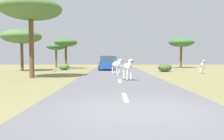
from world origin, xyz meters
name	(u,v)px	position (x,y,z in m)	size (l,w,h in m)	color
ground_plane	(139,111)	(0.00, 0.00, 0.00)	(90.00, 90.00, 0.00)	olive
road	(128,110)	(-0.31, 0.00, 0.03)	(6.00, 64.00, 0.05)	slate
lane_markings	(131,118)	(-0.31, -1.00, 0.05)	(0.16, 56.00, 0.01)	silver
zebra_0	(127,67)	(0.25, 8.43, 0.93)	(0.67, 1.53, 1.47)	silver
zebra_2	(201,65)	(8.23, 15.86, 0.82)	(0.56, 1.44, 1.37)	silver
zebra_3	(115,65)	(-0.41, 13.80, 0.91)	(1.10, 1.30, 1.43)	silver
car_0	(106,63)	(-1.37, 21.37, 0.85)	(2.09, 4.38, 1.74)	#1E479E
car_1	(110,62)	(-0.92, 29.24, 0.85)	(2.10, 4.38, 1.74)	white
tree_0	(180,43)	(9.80, 27.95, 3.86)	(3.81, 3.81, 4.57)	brown
tree_1	(20,37)	(-11.38, 19.84, 4.02)	(4.60, 4.60, 4.85)	brown
tree_4	(55,47)	(-9.73, 29.29, 3.27)	(3.00, 3.00, 3.84)	brown
tree_5	(65,43)	(-7.35, 25.28, 3.65)	(3.25, 3.25, 4.28)	brown
tree_6	(30,9)	(-6.95, 10.66, 5.20)	(4.65, 4.65, 6.07)	brown
bush_0	(164,68)	(5.10, 18.55, 0.46)	(1.54, 1.39, 0.93)	#425B2D
bush_2	(63,67)	(-6.92, 22.07, 0.40)	(1.35, 1.21, 0.81)	#4C7038
rock_1	(53,71)	(-7.27, 18.57, 0.10)	(0.37, 0.28, 0.20)	#A89E8C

